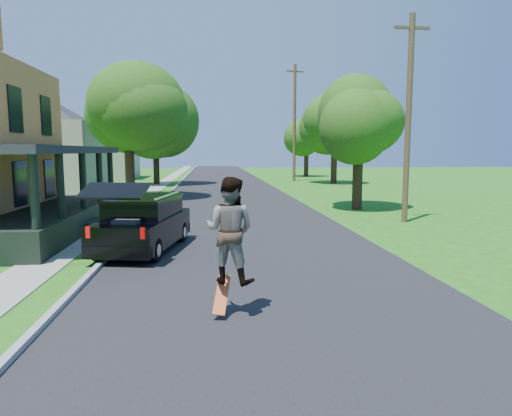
{
  "coord_description": "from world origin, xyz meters",
  "views": [
    {
      "loc": [
        -1.18,
        -11.01,
        2.95
      ],
      "look_at": [
        0.2,
        3.0,
        1.19
      ],
      "focal_mm": 32.0,
      "sensor_mm": 36.0,
      "label": 1
    }
  ],
  "objects": [
    {
      "name": "skateboard",
      "position": [
        -1.02,
        -3.05,
        0.37
      ],
      "size": [
        0.36,
        0.68,
        0.59
      ],
      "rotation": [
        0.0,
        0.0,
        -0.14
      ],
      "color": "#B0380F",
      "rests_on": "ground"
    },
    {
      "name": "black_suv",
      "position": [
        -3.2,
        2.63,
        0.82
      ],
      "size": [
        2.55,
        4.86,
        2.15
      ],
      "rotation": [
        0.0,
        0.0,
        -0.19
      ],
      "color": "black",
      "rests_on": "ground"
    },
    {
      "name": "curb",
      "position": [
        -4.05,
        20.0,
        0.0
      ],
      "size": [
        0.15,
        120.0,
        0.12
      ],
      "primitive_type": "cube",
      "color": "gray",
      "rests_on": "ground"
    },
    {
      "name": "sidewalk",
      "position": [
        -5.6,
        20.0,
        0.0
      ],
      "size": [
        1.3,
        120.0,
        0.03
      ],
      "primitive_type": "cube",
      "color": "gray",
      "rests_on": "ground"
    },
    {
      "name": "tree_left_far",
      "position": [
        -6.02,
        30.26,
        5.79
      ],
      "size": [
        7.62,
        7.73,
        9.03
      ],
      "rotation": [
        0.0,
        0.0,
        -0.42
      ],
      "color": "black",
      "rests_on": "ground"
    },
    {
      "name": "tree_left_mid",
      "position": [
        -6.25,
        18.04,
        5.55
      ],
      "size": [
        7.5,
        7.28,
        8.86
      ],
      "rotation": [
        0.0,
        0.0,
        0.28
      ],
      "color": "black",
      "rests_on": "ground"
    },
    {
      "name": "utility_pole_near",
      "position": [
        6.86,
        7.18,
        4.33
      ],
      "size": [
        1.49,
        0.25,
        8.39
      ],
      "rotation": [
        0.0,
        0.0,
        0.02
      ],
      "color": "#422E1E",
      "rests_on": "ground"
    },
    {
      "name": "utility_pole_far",
      "position": [
        7.0,
        33.56,
        5.79
      ],
      "size": [
        1.77,
        0.56,
        11.25
      ],
      "rotation": [
        0.0,
        0.0,
        0.24
      ],
      "color": "#422E1E",
      "rests_on": "ground"
    },
    {
      "name": "street",
      "position": [
        0.0,
        20.0,
        0.0
      ],
      "size": [
        8.0,
        120.0,
        0.02
      ],
      "primitive_type": "cube",
      "color": "black",
      "rests_on": "ground"
    },
    {
      "name": "ground",
      "position": [
        0.0,
        0.0,
        0.0
      ],
      "size": [
        140.0,
        140.0,
        0.0
      ],
      "primitive_type": "plane",
      "color": "#205B12",
      "rests_on": "ground"
    },
    {
      "name": "tree_right_near",
      "position": [
        6.18,
        11.55,
        4.55
      ],
      "size": [
        5.59,
        5.24,
        6.84
      ],
      "rotation": [
        0.0,
        0.0,
        0.37
      ],
      "color": "black",
      "rests_on": "ground"
    },
    {
      "name": "tree_right_far",
      "position": [
        9.86,
        41.54,
        4.47
      ],
      "size": [
        5.2,
        5.36,
        6.83
      ],
      "rotation": [
        0.0,
        0.0,
        -0.27
      ],
      "color": "black",
      "rests_on": "ground"
    },
    {
      "name": "skateboarder",
      "position": [
        -0.86,
        -3.0,
        1.56
      ],
      "size": [
        1.14,
        1.04,
        1.9
      ],
      "rotation": [
        0.0,
        0.0,
        2.72
      ],
      "color": "black",
      "rests_on": "ground"
    },
    {
      "name": "neighbor_house_mid",
      "position": [
        -13.5,
        24.0,
        4.19
      ],
      "size": [
        12.78,
        12.78,
        8.3
      ],
      "color": "#A8A394",
      "rests_on": "ground"
    },
    {
      "name": "tree_right_mid",
      "position": [
        10.05,
        30.16,
        5.8
      ],
      "size": [
        5.85,
        5.92,
        8.57
      ],
      "rotation": [
        0.0,
        0.0,
        -0.19
      ],
      "color": "black",
      "rests_on": "ground"
    },
    {
      "name": "neighbor_house_far",
      "position": [
        -13.5,
        40.0,
        4.19
      ],
      "size": [
        12.78,
        12.78,
        8.3
      ],
      "color": "#A8A394",
      "rests_on": "ground"
    }
  ]
}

